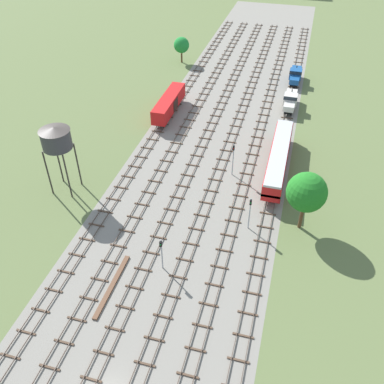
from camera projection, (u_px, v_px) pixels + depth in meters
The scene contains 19 objects.
ground_plane at pixel (225, 124), 83.09m from camera, with size 480.00×480.00×0.00m, color #5B6B3D.
ballast_bed at pixel (225, 124), 83.08m from camera, with size 27.44×176.00×0.01m, color gray.
track_far_left at pixel (170, 113), 86.17m from camera, with size 2.40×126.00×0.29m.
track_left at pixel (192, 116), 85.20m from camera, with size 2.40×126.00×0.29m.
track_centre_left at pixel (214, 119), 84.23m from camera, with size 2.40×126.00×0.29m.
track_centre at pixel (237, 122), 83.27m from camera, with size 2.40×126.00×0.29m.
track_centre_right at pixel (261, 125), 82.30m from camera, with size 2.40×126.00×0.29m.
track_right at pixel (285, 129), 81.33m from camera, with size 2.40×126.00×0.29m.
diesel_railcar_right_nearest at pixel (279, 158), 69.23m from camera, with size 2.96×20.50×3.80m.
freight_boxcar_far_left_near at pixel (169, 103), 84.55m from camera, with size 2.87×14.00×3.60m.
shunter_loco_right_mid at pixel (290, 100), 86.74m from camera, with size 2.74×8.46×3.10m.
shunter_loco_right_midfar at pixel (295, 75), 96.60m from camera, with size 2.74×8.46×3.10m.
water_tower at pixel (56, 138), 61.09m from camera, with size 4.59×4.59×11.18m.
signal_post_nearest at pixel (250, 210), 57.76m from camera, with size 0.28×0.47×5.42m.
signal_post_near at pixel (161, 251), 52.12m from camera, with size 0.28×0.47×5.05m.
signal_post_mid at pixel (233, 156), 67.57m from camera, with size 0.28×0.47×5.84m.
lineside_tree_0 at pixel (181, 45), 104.72m from camera, with size 3.86×3.86×6.35m.
lineside_tree_1 at pixel (307, 192), 56.11m from camera, with size 5.52×5.52×9.16m.
spare_rail_bundle at pixel (112, 286), 51.79m from camera, with size 0.60×10.00×0.24m, color brown.
Camera 1 is at (13.20, -16.24, 41.66)m, focal length 39.33 mm.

